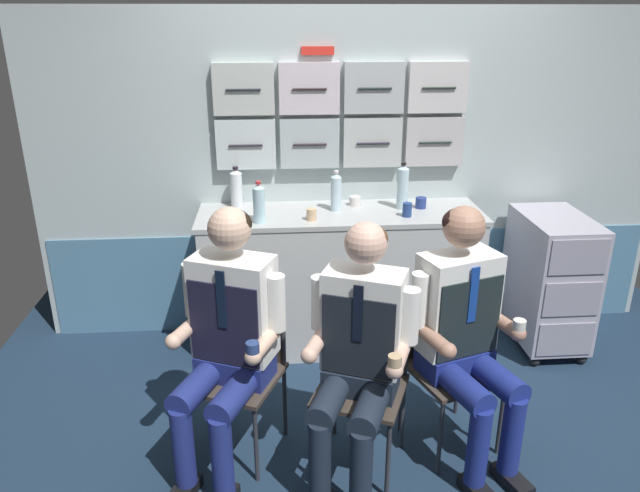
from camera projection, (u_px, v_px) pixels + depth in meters
name	position (u px, v px, depth m)	size (l,w,h in m)	color
ground	(386.00, 450.00, 3.13)	(4.80, 4.80, 0.04)	#1A2C40
galley_bulkhead	(354.00, 178.00, 4.00)	(4.20, 0.14, 2.15)	#AFBEBF
galley_counter	(340.00, 279.00, 3.95)	(1.80, 0.53, 0.93)	silver
service_trolley	(549.00, 278.00, 3.93)	(0.40, 0.65, 0.90)	black
folding_chair_left	(244.00, 353.00, 3.01)	(0.53, 0.53, 0.84)	#2D2D33
crew_member_left	(227.00, 331.00, 2.80)	(0.58, 0.71, 1.30)	black
folding_chair_right	(366.00, 364.00, 2.91)	(0.52, 0.52, 0.84)	#2D2D33
crew_member_right	(359.00, 348.00, 2.70)	(0.56, 0.69, 1.27)	black
folding_chair_by_counter	(443.00, 347.00, 3.06)	(0.51, 0.51, 0.84)	#2D2D33
crew_member_by_counter	(466.00, 327.00, 2.86)	(0.55, 0.70, 1.29)	black
water_bottle_short	(259.00, 203.00, 3.56)	(0.07, 0.07, 0.25)	#AED8E6
sparkling_bottle_green	(236.00, 188.00, 3.85)	(0.08, 0.08, 0.26)	silver
water_bottle_blue_cap	(336.00, 192.00, 3.78)	(0.07, 0.07, 0.26)	silver
water_bottle_clear	(403.00, 187.00, 3.81)	(0.07, 0.07, 0.30)	silver
coffee_cup_spare	(407.00, 209.00, 3.69)	(0.06, 0.06, 0.09)	navy
paper_cup_blue	(421.00, 202.00, 3.85)	(0.07, 0.07, 0.07)	navy
espresso_cup_small	(355.00, 201.00, 3.91)	(0.07, 0.07, 0.06)	silver
paper_cup_tan	(311.00, 214.00, 3.63)	(0.06, 0.06, 0.07)	tan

